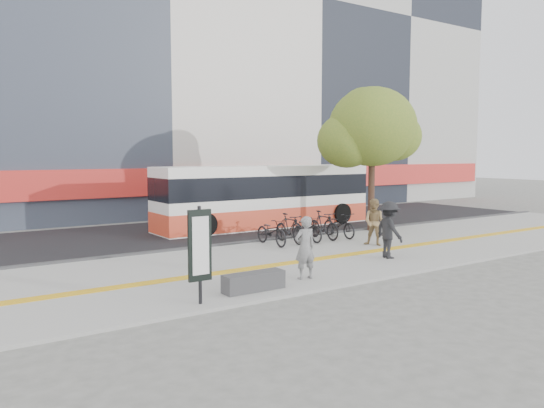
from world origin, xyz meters
TOP-DOWN VIEW (x-y plane):
  - ground at (0.00, 0.00)m, footprint 120.00×120.00m
  - sidewalk at (0.00, 1.50)m, footprint 40.00×7.00m
  - tactile_strip at (0.00, 1.00)m, footprint 40.00×0.45m
  - street at (0.00, 9.00)m, footprint 40.00×8.00m
  - curb at (0.00, 5.00)m, footprint 40.00×0.25m
  - bench at (-2.60, -1.20)m, footprint 1.60×0.45m
  - signboard at (-4.20, -1.51)m, footprint 0.55×0.10m
  - street_tree at (7.18, 4.82)m, footprint 4.40×3.80m
  - bus at (4.19, 8.50)m, footprint 10.61×2.52m
  - bicycle_row at (3.10, 4.00)m, footprint 3.98×1.92m
  - seated_woman at (-0.80, -0.91)m, footprint 0.65×0.46m
  - pedestrian_tan at (4.54, 1.80)m, footprint 0.98×1.05m
  - pedestrian_dark at (3.21, -0.15)m, footprint 0.87×1.28m

SIDE VIEW (x-z plane):
  - ground at x=0.00m, z-range 0.00..0.00m
  - street at x=0.00m, z-range 0.00..0.06m
  - sidewalk at x=0.00m, z-range 0.00..0.08m
  - curb at x=0.00m, z-range 0.00..0.14m
  - tactile_strip at x=0.00m, z-range 0.08..0.09m
  - bench at x=-2.60m, z-range 0.08..0.53m
  - bicycle_row at x=3.10m, z-range 0.04..1.16m
  - seated_woman at x=-0.80m, z-range 0.08..1.77m
  - pedestrian_tan at x=4.54m, z-range 0.08..1.79m
  - pedestrian_dark at x=3.21m, z-range 0.08..1.91m
  - signboard at x=-4.20m, z-range 0.27..2.47m
  - bus at x=4.19m, z-range -0.02..2.80m
  - street_tree at x=7.18m, z-range 1.36..7.67m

